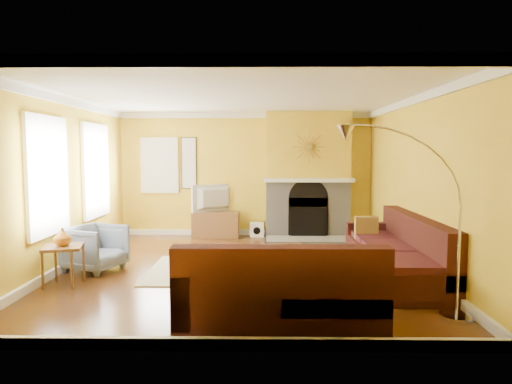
{
  "coord_description": "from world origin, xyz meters",
  "views": [
    {
      "loc": [
        0.36,
        -7.07,
        1.84
      ],
      "look_at": [
        0.26,
        0.4,
        1.19
      ],
      "focal_mm": 32.0,
      "sensor_mm": 36.0,
      "label": 1
    }
  ],
  "objects_px": {
    "sectional_sofa": "(316,253)",
    "coffee_table": "(279,263)",
    "arc_lamp": "(407,224)",
    "side_table": "(64,265)",
    "armchair": "(95,248)",
    "media_console": "(216,224)"
  },
  "relations": [
    {
      "from": "armchair",
      "to": "arc_lamp",
      "type": "relative_size",
      "value": 0.37
    },
    {
      "from": "sectional_sofa",
      "to": "side_table",
      "type": "relative_size",
      "value": 6.67
    },
    {
      "from": "sectional_sofa",
      "to": "coffee_table",
      "type": "bearing_deg",
      "value": 136.25
    },
    {
      "from": "sectional_sofa",
      "to": "side_table",
      "type": "height_order",
      "value": "sectional_sofa"
    },
    {
      "from": "coffee_table",
      "to": "side_table",
      "type": "relative_size",
      "value": 1.82
    },
    {
      "from": "media_console",
      "to": "arc_lamp",
      "type": "xyz_separation_m",
      "value": [
        2.57,
        -4.89,
        0.79
      ]
    },
    {
      "from": "coffee_table",
      "to": "armchair",
      "type": "height_order",
      "value": "armchair"
    },
    {
      "from": "coffee_table",
      "to": "sectional_sofa",
      "type": "bearing_deg",
      "value": -43.75
    },
    {
      "from": "sectional_sofa",
      "to": "armchair",
      "type": "height_order",
      "value": "sectional_sofa"
    },
    {
      "from": "media_console",
      "to": "arc_lamp",
      "type": "bearing_deg",
      "value": -62.27
    },
    {
      "from": "sectional_sofa",
      "to": "armchair",
      "type": "xyz_separation_m",
      "value": [
        -3.34,
        0.75,
        -0.1
      ]
    },
    {
      "from": "sectional_sofa",
      "to": "armchair",
      "type": "relative_size",
      "value": 4.71
    },
    {
      "from": "coffee_table",
      "to": "armchair",
      "type": "bearing_deg",
      "value": 174.16
    },
    {
      "from": "media_console",
      "to": "arc_lamp",
      "type": "height_order",
      "value": "arc_lamp"
    },
    {
      "from": "sectional_sofa",
      "to": "coffee_table",
      "type": "relative_size",
      "value": 3.67
    },
    {
      "from": "coffee_table",
      "to": "arc_lamp",
      "type": "relative_size",
      "value": 0.47
    },
    {
      "from": "sectional_sofa",
      "to": "side_table",
      "type": "xyz_separation_m",
      "value": [
        -3.49,
        -0.03,
        -0.17
      ]
    },
    {
      "from": "sectional_sofa",
      "to": "media_console",
      "type": "distance_m",
      "value": 4.0
    },
    {
      "from": "coffee_table",
      "to": "arc_lamp",
      "type": "height_order",
      "value": "arc_lamp"
    },
    {
      "from": "armchair",
      "to": "arc_lamp",
      "type": "distance_m",
      "value": 4.69
    },
    {
      "from": "sectional_sofa",
      "to": "media_console",
      "type": "bearing_deg",
      "value": 115.92
    },
    {
      "from": "sectional_sofa",
      "to": "media_console",
      "type": "relative_size",
      "value": 3.67
    }
  ]
}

